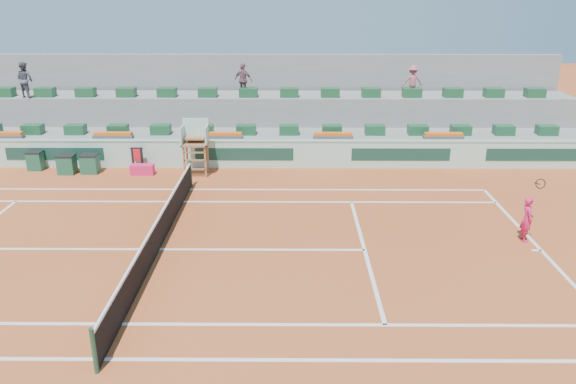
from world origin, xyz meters
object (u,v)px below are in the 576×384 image
at_px(umpire_chair, 195,140).
at_px(tennis_player, 527,219).
at_px(player_bag, 142,170).
at_px(drink_cooler_a, 90,164).

distance_m(umpire_chair, tennis_player, 13.47).
bearing_deg(tennis_player, umpire_chair, 149.87).
xyz_separation_m(player_bag, tennis_player, (14.00, -6.65, 0.54)).
bearing_deg(drink_cooler_a, umpire_chair, -1.36).
bearing_deg(player_bag, tennis_player, -25.42).
bearing_deg(player_bag, drink_cooler_a, 174.88).
relative_size(umpire_chair, drink_cooler_a, 2.86).
relative_size(player_bag, umpire_chair, 0.42).
distance_m(drink_cooler_a, tennis_player, 17.71).
xyz_separation_m(drink_cooler_a, tennis_player, (16.33, -6.86, 0.34)).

